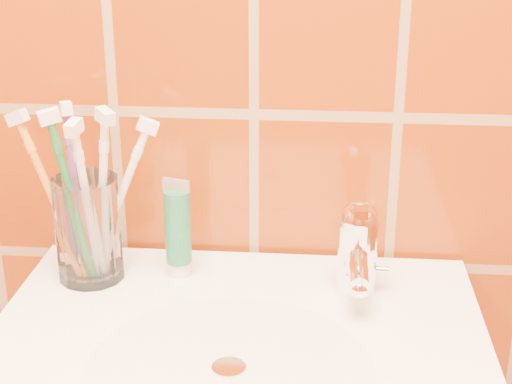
{
  "coord_description": "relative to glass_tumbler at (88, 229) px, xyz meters",
  "views": [
    {
      "loc": [
        0.09,
        0.23,
        1.32
      ],
      "look_at": [
        0.01,
        1.08,
        0.98
      ],
      "focal_mm": 55.0,
      "sensor_mm": 36.0,
      "label": 1
    }
  ],
  "objects": [
    {
      "name": "glass_tumbler",
      "position": [
        0.0,
        0.0,
        0.0
      ],
      "size": [
        0.1,
        0.1,
        0.13
      ],
      "primitive_type": "cylinder",
      "rotation": [
        0.0,
        0.0,
        -0.17
      ],
      "color": "white",
      "rests_on": "pedestal_sink"
    },
    {
      "name": "toothbrush_2",
      "position": [
        0.02,
        -0.01,
        0.05
      ],
      "size": [
        0.11,
        0.11,
        0.24
      ],
      "primitive_type": null,
      "rotation": [
        0.19,
        0.0,
        0.8
      ],
      "color": "white",
      "rests_on": "glass_tumbler"
    },
    {
      "name": "toothbrush_4",
      "position": [
        0.01,
        -0.02,
        0.04
      ],
      "size": [
        0.04,
        0.1,
        0.23
      ],
      "primitive_type": null,
      "rotation": [
        0.17,
        0.0,
        -0.16
      ],
      "color": "white",
      "rests_on": "glass_tumbler"
    },
    {
      "name": "toothbrush_5",
      "position": [
        -0.02,
        0.01,
        0.04
      ],
      "size": [
        0.07,
        0.09,
        0.23
      ],
      "primitive_type": null,
      "rotation": [
        0.14,
        0.0,
        -2.72
      ],
      "color": "#894EA7",
      "rests_on": "glass_tumbler"
    },
    {
      "name": "faucet",
      "position": [
        0.33,
        -0.01,
        -0.0
      ],
      "size": [
        0.05,
        0.11,
        0.12
      ],
      "color": "white",
      "rests_on": "pedestal_sink"
    },
    {
      "name": "toothbrush_1",
      "position": [
        0.04,
        0.02,
        0.03
      ],
      "size": [
        0.14,
        0.13,
        0.21
      ],
      "primitive_type": null,
      "rotation": [
        0.4,
        0.0,
        1.79
      ],
      "color": "white",
      "rests_on": "glass_tumbler"
    },
    {
      "name": "toothbrush_0",
      "position": [
        -0.04,
        0.0,
        0.04
      ],
      "size": [
        0.15,
        0.13,
        0.22
      ],
      "primitive_type": null,
      "rotation": [
        0.38,
        0.0,
        -1.86
      ],
      "color": "orange",
      "rests_on": "glass_tumbler"
    },
    {
      "name": "toothbrush_3",
      "position": [
        -0.01,
        -0.02,
        0.05
      ],
      "size": [
        0.1,
        0.09,
        0.24
      ],
      "primitive_type": null,
      "rotation": [
        0.17,
        0.0,
        -1.06
      ],
      "color": "#207A36",
      "rests_on": "glass_tumbler"
    },
    {
      "name": "toothpaste_tube",
      "position": [
        0.11,
        0.02,
        -0.01
      ],
      "size": [
        0.04,
        0.03,
        0.13
      ],
      "rotation": [
        0.0,
        0.0,
        -0.35
      ],
      "color": "white",
      "rests_on": "pedestal_sink"
    }
  ]
}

